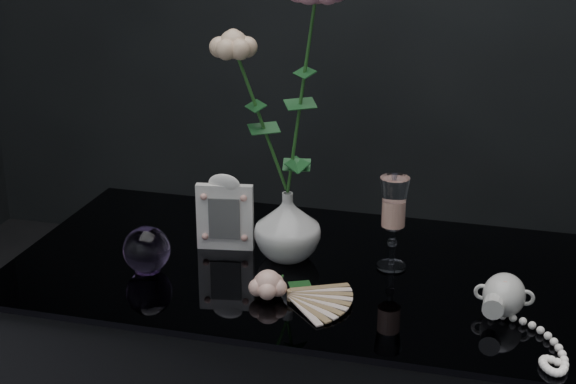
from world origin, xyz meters
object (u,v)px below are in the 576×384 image
(vase, at_px, (288,226))
(loose_rose, at_px, (268,284))
(wine_glass, at_px, (393,223))
(paperweight, at_px, (147,250))
(picture_frame, at_px, (225,212))
(pearl_jar, at_px, (504,293))

(vase, relative_size, loose_rose, 0.89)
(wine_glass, xyz_separation_m, paperweight, (-0.43, -0.14, -0.04))
(vase, height_order, wine_glass, wine_glass)
(picture_frame, bearing_deg, loose_rose, -61.55)
(picture_frame, distance_m, loose_rose, 0.23)
(vase, bearing_deg, paperweight, -151.56)
(wine_glass, height_order, paperweight, wine_glass)
(paperweight, height_order, loose_rose, paperweight)
(loose_rose, distance_m, pearl_jar, 0.40)
(wine_glass, bearing_deg, pearl_jar, -31.67)
(vase, xyz_separation_m, loose_rose, (0.01, -0.17, -0.04))
(vase, distance_m, paperweight, 0.26)
(vase, relative_size, wine_glass, 0.74)
(vase, distance_m, pearl_jar, 0.42)
(pearl_jar, bearing_deg, wine_glass, 150.33)
(wine_glass, distance_m, loose_rose, 0.26)
(picture_frame, relative_size, loose_rose, 1.05)
(picture_frame, height_order, loose_rose, picture_frame)
(wine_glass, relative_size, pearl_jar, 0.69)
(vase, bearing_deg, picture_frame, 175.56)
(vase, distance_m, picture_frame, 0.13)
(paperweight, bearing_deg, picture_frame, 52.35)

